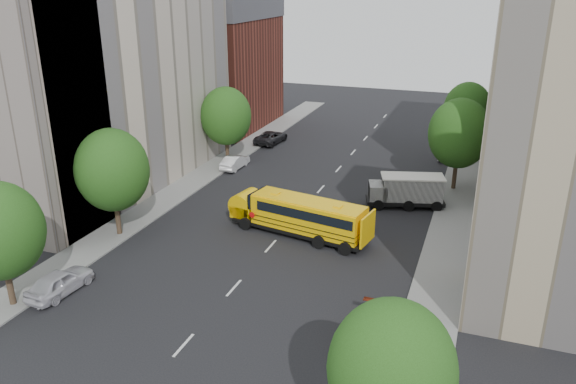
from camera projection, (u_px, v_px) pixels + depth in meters
The scene contains 22 objects.
ground at pixel (281, 235), 40.73m from camera, with size 120.00×120.00×0.00m, color black.
sidewalk_left at pixel (177, 192), 48.77m from camera, with size 3.00×80.00×0.12m, color slate.
sidewalk_right at pixel (450, 229), 41.43m from camera, with size 3.00×80.00×0.12m, color slate.
lane_markings at pixel (321, 189), 49.51m from camera, with size 0.15×64.00×0.01m, color silver.
building_left_cream at pixel (109, 71), 48.19m from camera, with size 10.00×26.00×20.00m, color beige.
building_left_redbrick at pixel (224, 74), 68.76m from camera, with size 10.00×15.00×13.00m, color maroon.
building_left_near at pixel (19, 114), 39.50m from camera, with size 10.00×7.00×17.00m, color tan.
building_right_far at pixel (552, 81), 49.35m from camera, with size 10.00×22.00×18.00m, color tan.
building_right_sidewall at pixel (563, 105), 39.69m from camera, with size 10.10×0.30×18.00m, color brown.
street_tree_1 at pixel (112, 170), 38.97m from camera, with size 5.12×5.12×7.90m.
street_tree_2 at pixel (226, 116), 54.82m from camera, with size 4.99×4.99×7.71m.
street_tree_3 at pixel (391, 370), 19.83m from camera, with size 4.61×4.61×7.11m.
street_tree_4 at pixel (459, 133), 47.71m from camera, with size 5.25×5.25×8.10m.
street_tree_5 at pixel (467, 109), 58.38m from camera, with size 4.86×4.86×7.51m.
school_bus at pixel (298, 214), 40.18m from camera, with size 10.54×4.15×2.90m.
safari_truck at pixel (406, 190), 45.32m from camera, with size 6.52×3.77×2.64m.
parked_car_0 at pixel (60, 282), 32.93m from camera, with size 1.74×4.33×1.48m, color silver.
parked_car_1 at pixel (235, 162), 54.76m from camera, with size 1.39×4.00×1.32m, color silver.
parked_car_2 at pixel (271, 137), 63.18m from camera, with size 2.32×5.03×1.40m, color black.
parked_car_3 at pixel (369, 333), 28.23m from camera, with size 1.92×4.73×1.37m, color maroon.
parked_car_4 at pixel (424, 189), 47.52m from camera, with size 1.69×4.21×1.43m, color #323054.
parked_car_5 at pixel (447, 151), 57.96m from camera, with size 1.60×4.58×1.51m, color #A8A7A3.
Camera 1 is at (13.12, -34.56, 17.40)m, focal length 35.00 mm.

